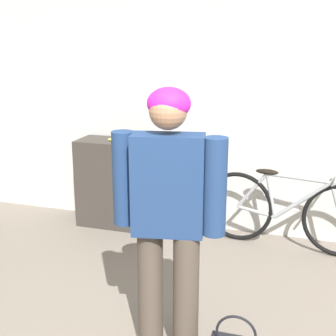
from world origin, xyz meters
TOP-DOWN VIEW (x-y plane):
  - wall_back at (0.00, 3.01)m, footprint 8.00×0.07m
  - side_shelf at (-1.26, 2.76)m, footprint 0.95×0.40m
  - person at (-0.14, 0.87)m, footprint 0.71×0.27m
  - bicycle at (0.49, 2.70)m, footprint 1.69×0.46m
  - banana at (-1.23, 2.72)m, footprint 0.33×0.09m

SIDE VIEW (x-z plane):
  - bicycle at x=0.49m, z-range -0.01..0.77m
  - side_shelf at x=-1.26m, z-range 0.00..0.94m
  - banana at x=-1.23m, z-range 0.94..0.98m
  - person at x=-0.14m, z-range 0.13..1.85m
  - wall_back at x=0.00m, z-range 0.00..2.60m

